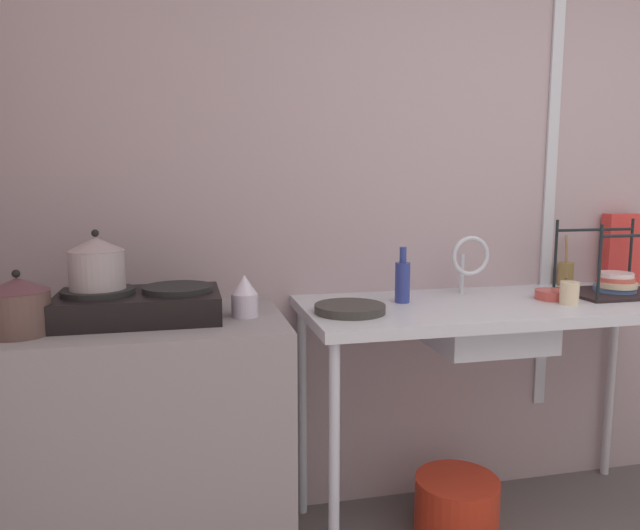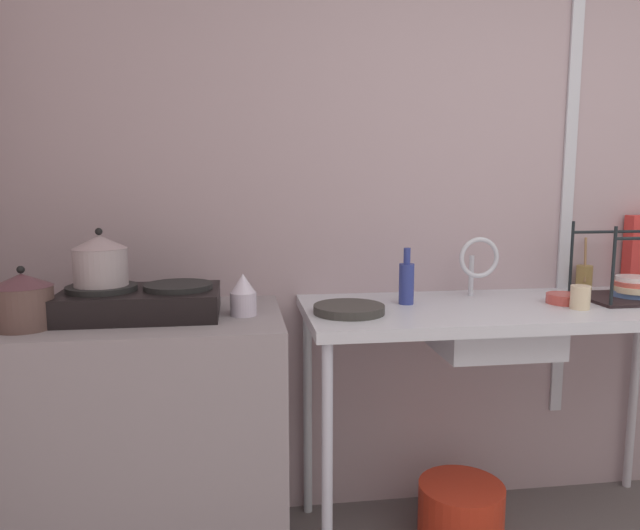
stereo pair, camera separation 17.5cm
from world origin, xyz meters
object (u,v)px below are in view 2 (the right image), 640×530
cup_by_rack (580,297)px  pot_beside_stove (23,301)px  faucet (478,260)px  small_bowl_on_drainboard (564,299)px  sink_basin (491,328)px  percolator (243,295)px  frying_pan (349,309)px  utensil_jar (584,277)px  bucket_on_floor (461,514)px  bottle_by_sink (406,282)px  stove (141,301)px  pot_on_left_burner (100,260)px  dish_rack (634,288)px

cup_by_rack → pot_beside_stove: bearing=-179.4°
faucet → small_bowl_on_drainboard: size_ratio=1.85×
sink_basin → cup_by_rack: 0.33m
sink_basin → cup_by_rack: bearing=-15.6°
percolator → frying_pan: 0.37m
utensil_jar → bucket_on_floor: utensil_jar is taller
pot_beside_stove → utensil_jar: bearing=10.0°
bucket_on_floor → bottle_by_sink: bearing=153.6°
bucket_on_floor → percolator: bearing=-179.7°
faucet → small_bowl_on_drainboard: bearing=-24.7°
percolator → frying_pan: size_ratio=0.58×
cup_by_rack → bucket_on_floor: size_ratio=0.26×
faucet → frying_pan: bearing=-161.2°
stove → bucket_on_floor: (1.15, -0.03, -0.85)m
frying_pan → bucket_on_floor: size_ratio=0.77×
pot_on_left_burner → pot_beside_stove: size_ratio=0.98×
dish_rack → bottle_by_sink: 0.89m
small_bowl_on_drainboard → pot_beside_stove: bearing=-176.4°
faucet → stove: bearing=-174.2°
bucket_on_floor → small_bowl_on_drainboard: bearing=3.9°
pot_on_left_burner → percolator: 0.49m
sink_basin → dish_rack: 0.61m
utensil_jar → pot_beside_stove: bearing=-170.0°
frying_pan → dish_rack: dish_rack is taller
faucet → cup_by_rack: bearing=-38.4°
percolator → frying_pan: (0.36, -0.02, -0.06)m
faucet → utensil_jar: faucet is taller
frying_pan → small_bowl_on_drainboard: bearing=3.6°
faucet → frying_pan: 0.59m
faucet → bottle_by_sink: size_ratio=1.15×
pot_on_left_burner → frying_pan: pot_on_left_burner is taller
sink_basin → faucet: 0.28m
bottle_by_sink → utensil_jar: bearing=12.4°
frying_pan → utensil_jar: bearing=16.1°
faucet → bottle_by_sink: 0.31m
cup_by_rack → bottle_by_sink: bearing=163.8°
pot_beside_stove → sink_basin: pot_beside_stove is taller
dish_rack → cup_by_rack: bearing=-157.0°
stove → bucket_on_floor: stove is taller
dish_rack → small_bowl_on_drainboard: bearing=-174.4°
pot_beside_stove → cup_by_rack: 1.87m
pot_on_left_burner → faucet: 1.38m
dish_rack → small_bowl_on_drainboard: dish_rack is taller
stove → percolator: bearing=-6.2°
faucet → bucket_on_floor: (-0.10, -0.16, -0.95)m
pot_beside_stove → cup_by_rack: (1.87, 0.02, -0.04)m
bottle_by_sink → sink_basin: bearing=-16.8°
small_bowl_on_drainboard → bottle_by_sink: (-0.59, 0.07, 0.07)m
pot_on_left_burner → cup_by_rack: bearing=-3.6°
sink_basin → dish_rack: dish_rack is taller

